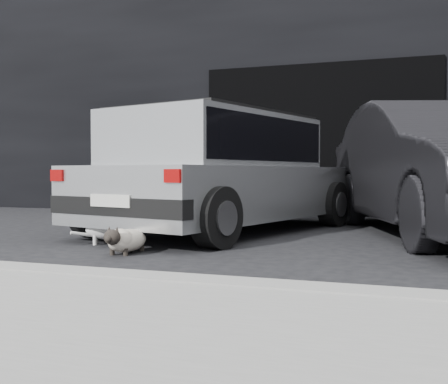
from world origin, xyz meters
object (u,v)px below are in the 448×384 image
(cat_siamese, at_px, (125,240))
(silver_hatchback, at_px, (221,167))
(second_car, at_px, (445,168))
(cat_white, at_px, (112,228))

(cat_siamese, bearing_deg, silver_hatchback, -95.70)
(silver_hatchback, distance_m, cat_siamese, 2.19)
(second_car, relative_size, cat_white, 7.61)
(silver_hatchback, xyz_separation_m, cat_white, (-0.64, -1.51, -0.64))
(cat_siamese, height_order, cat_white, cat_white)
(cat_siamese, bearing_deg, second_car, -139.52)
(cat_white, bearing_deg, second_car, 91.63)
(silver_hatchback, relative_size, cat_siamese, 5.37)
(silver_hatchback, height_order, cat_white, silver_hatchback)
(second_car, distance_m, cat_siamese, 3.75)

